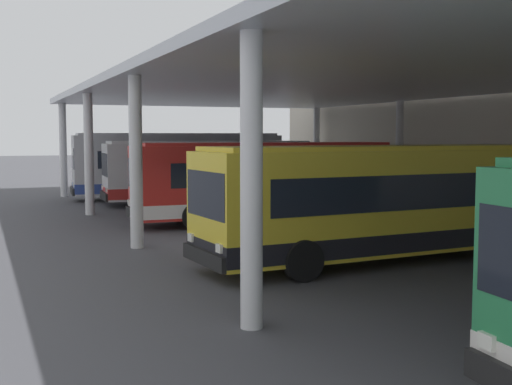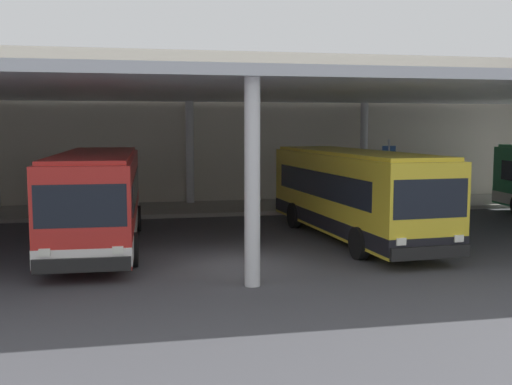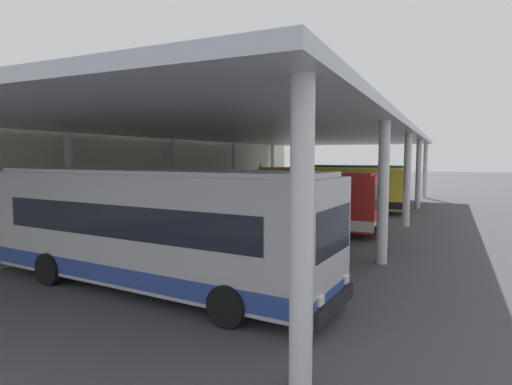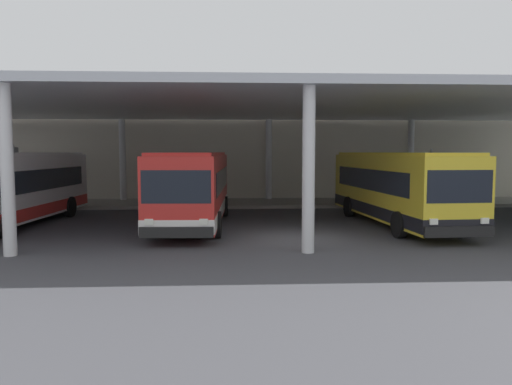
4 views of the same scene
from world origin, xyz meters
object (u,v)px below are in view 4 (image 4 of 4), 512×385
bus_far_bay (397,187)px  bench_waiting (450,193)px  banner_sign (431,172)px  bus_middle_bay (193,187)px  bus_second_bay (15,188)px

bus_far_bay → bench_waiting: 10.75m
bench_waiting → banner_sign: bearing=-151.1°
bus_middle_bay → banner_sign: 15.50m
bus_far_bay → bench_waiting: bus_far_bay is taller
bus_middle_bay → bus_far_bay: size_ratio=0.99×
bus_second_bay → bench_waiting: bearing=19.2°
bus_middle_bay → banner_sign: bearing=28.5°
bench_waiting → banner_sign: banner_sign is taller
bus_second_bay → banner_sign: (21.32, 7.09, 0.32)m
bus_middle_bay → banner_sign: size_ratio=3.31×
bus_middle_bay → bench_waiting: bearing=28.5°
bus_second_bay → bench_waiting: (22.91, 7.97, -0.99)m
banner_sign → bus_middle_bay: bearing=-151.5°
bench_waiting → bus_far_bay: bearing=-126.3°
banner_sign → bench_waiting: bearing=28.9°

